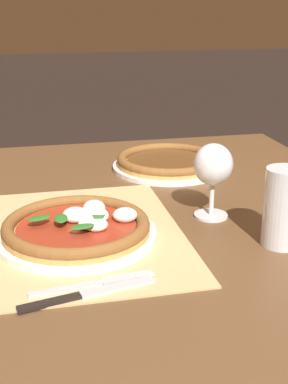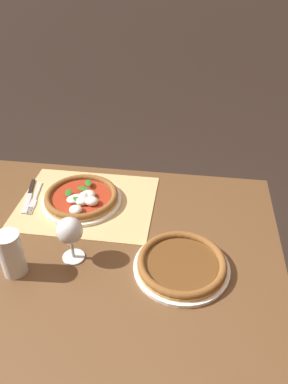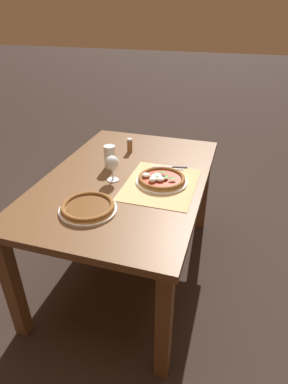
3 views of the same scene
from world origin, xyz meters
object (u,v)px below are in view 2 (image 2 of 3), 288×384
object	(u,v)px
fork	(35,198)
pint_glass	(11,255)
pizza_far	(182,264)
knife	(29,196)
pizza_near	(82,198)
wine_glass	(70,232)

from	to	relation	value
fork	pint_glass	bearing A→B (deg)	102.50
pizza_far	knife	xyz separation A→B (m)	(0.60, -0.29, -0.01)
pizza_far	pizza_near	bearing A→B (deg)	-35.59
pizza_near	wine_glass	xyz separation A→B (m)	(-0.05, 0.28, 0.08)
wine_glass	fork	size ratio (longest dim) A/B	0.77
pizza_near	pizza_far	distance (m)	0.48
pizza_far	fork	xyz separation A→B (m)	(0.57, -0.27, -0.01)
wine_glass	pint_glass	xyz separation A→B (m)	(0.16, 0.08, -0.04)
pint_glass	fork	distance (m)	0.37
fork	pizza_near	bearing A→B (deg)	-178.77
pizza_far	fork	bearing A→B (deg)	-25.65
wine_glass	fork	distance (m)	0.37
wine_glass	knife	distance (m)	0.40
wine_glass	fork	xyz separation A→B (m)	(0.23, -0.28, -0.10)
pizza_near	knife	size ratio (longest dim) A/B	1.40
wine_glass	knife	xyz separation A→B (m)	(0.26, -0.29, -0.10)
pint_glass	pizza_near	bearing A→B (deg)	-106.20
pizza_far	knife	bearing A→B (deg)	-25.46
pizza_far	knife	size ratio (longest dim) A/B	1.37
pint_glass	pizza_far	bearing A→B (deg)	-170.83
pint_glass	knife	world-z (taller)	pint_glass
knife	pizza_far	bearing A→B (deg)	154.54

